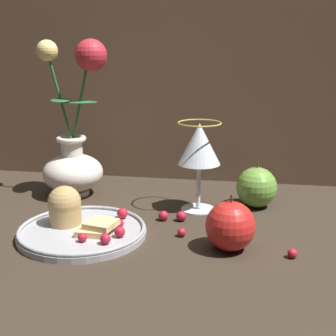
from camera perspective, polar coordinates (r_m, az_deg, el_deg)
ground_plane at (r=0.83m, az=-3.68°, el=-6.90°), size 2.40×2.40×0.00m
vase at (r=0.98m, az=-11.35°, el=2.39°), size 0.14×0.12×0.32m
plate_with_pastries at (r=0.80m, az=-10.85°, el=-6.72°), size 0.21×0.21×0.08m
wine_glass at (r=0.87m, az=3.82°, el=2.59°), size 0.08×0.08×0.17m
apple_beside_vase at (r=0.73m, az=7.62°, el=-7.03°), size 0.08×0.08×0.09m
apple_near_glass at (r=0.92m, az=10.73°, el=-2.32°), size 0.08×0.08×0.09m
berry_near_plate at (r=0.84m, az=-0.57°, el=-5.83°), size 0.02×0.02×0.02m
berry_front_center at (r=0.92m, az=-13.09°, el=-4.45°), size 0.02×0.02×0.02m
berry_by_glass_stem at (r=0.78m, az=1.68°, el=-7.85°), size 0.01×0.01×0.01m
berry_under_candlestick at (r=0.84m, az=1.64°, el=-5.89°), size 0.02×0.02×0.02m
berry_far_right at (r=0.73m, az=14.93°, el=-10.03°), size 0.01×0.01×0.01m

